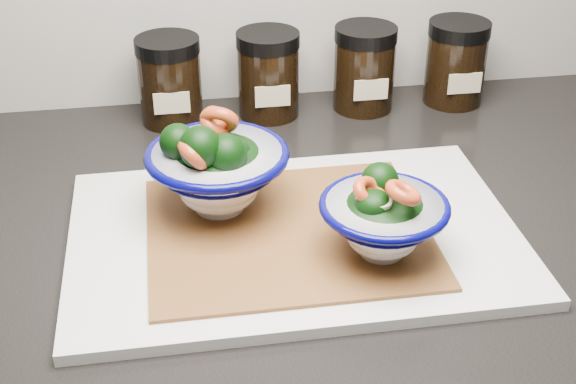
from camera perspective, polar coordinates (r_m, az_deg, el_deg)
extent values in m
cube|color=black|center=(0.90, 7.23, -1.69)|extent=(3.50, 0.60, 0.04)
cube|color=silver|center=(0.81, 0.44, -3.11)|extent=(0.45, 0.30, 0.01)
cube|color=#9E652F|center=(0.81, 0.00, -2.80)|extent=(0.28, 0.24, 0.00)
cylinder|color=white|center=(0.84, -4.90, -0.76)|extent=(0.05, 0.05, 0.01)
ellipsoid|color=white|center=(0.83, -4.94, 0.18)|extent=(0.08, 0.08, 0.04)
torus|color=#05044F|center=(0.81, -5.07, 2.64)|extent=(0.15, 0.15, 0.01)
torus|color=#05044F|center=(0.82, -5.02, 1.72)|extent=(0.12, 0.12, 0.00)
ellipsoid|color=black|center=(0.82, -5.04, 1.98)|extent=(0.11, 0.11, 0.05)
ellipsoid|color=black|center=(0.79, -4.42, 2.61)|extent=(0.04, 0.04, 0.04)
cylinder|color=#477233|center=(0.79, -4.38, 1.68)|extent=(0.01, 0.01, 0.03)
ellipsoid|color=black|center=(0.80, -7.84, 3.55)|extent=(0.04, 0.04, 0.04)
cylinder|color=#477233|center=(0.81, -7.78, 2.74)|extent=(0.01, 0.01, 0.02)
ellipsoid|color=black|center=(0.80, -5.80, 2.84)|extent=(0.04, 0.04, 0.03)
cylinder|color=#477233|center=(0.80, -5.76, 2.07)|extent=(0.01, 0.01, 0.02)
ellipsoid|color=black|center=(0.81, -3.83, 2.71)|extent=(0.04, 0.04, 0.03)
cylinder|color=#477233|center=(0.81, -3.80, 1.95)|extent=(0.01, 0.01, 0.02)
ellipsoid|color=black|center=(0.78, -6.26, 3.17)|extent=(0.04, 0.04, 0.04)
cylinder|color=#477233|center=(0.79, -6.20, 2.23)|extent=(0.02, 0.01, 0.03)
torus|color=#CA4926|center=(0.84, -5.11, 4.98)|extent=(0.06, 0.06, 0.04)
torus|color=#CA4926|center=(0.83, -4.91, 5.12)|extent=(0.06, 0.05, 0.05)
torus|color=#CA4926|center=(0.78, -6.74, 2.65)|extent=(0.04, 0.06, 0.06)
cylinder|color=#CCBC8E|center=(0.81, -5.90, 3.13)|extent=(0.02, 0.02, 0.01)
cylinder|color=white|center=(0.78, 6.67, -3.97)|extent=(0.04, 0.04, 0.01)
ellipsoid|color=white|center=(0.77, 6.73, -3.15)|extent=(0.07, 0.07, 0.03)
torus|color=#05044F|center=(0.75, 6.88, -1.00)|extent=(0.12, 0.12, 0.01)
torus|color=#05044F|center=(0.76, 6.82, -1.81)|extent=(0.10, 0.10, 0.00)
ellipsoid|color=black|center=(0.75, 6.84, -1.58)|extent=(0.09, 0.09, 0.04)
ellipsoid|color=black|center=(0.76, 6.54, 0.73)|extent=(0.04, 0.04, 0.04)
cylinder|color=#477233|center=(0.77, 6.49, -0.09)|extent=(0.01, 0.01, 0.02)
ellipsoid|color=black|center=(0.74, 6.13, -0.89)|extent=(0.03, 0.03, 0.03)
cylinder|color=#477233|center=(0.74, 6.08, -1.68)|extent=(0.01, 0.01, 0.02)
ellipsoid|color=black|center=(0.76, 5.98, -0.21)|extent=(0.03, 0.03, 0.03)
cylinder|color=#477233|center=(0.77, 5.93, -0.99)|extent=(0.01, 0.01, 0.02)
torus|color=#CA4926|center=(0.75, 6.39, -0.35)|extent=(0.05, 0.05, 0.04)
torus|color=#CA4926|center=(0.72, 8.19, -0.05)|extent=(0.05, 0.05, 0.03)
torus|color=#CA4926|center=(0.74, 5.83, 0.01)|extent=(0.04, 0.05, 0.04)
torus|color=#CA4926|center=(0.75, 6.05, -0.56)|extent=(0.05, 0.05, 0.03)
cylinder|color=#CCBC8E|center=(0.76, 7.24, 0.40)|extent=(0.02, 0.02, 0.01)
cylinder|color=#CCBC8E|center=(0.73, 6.72, -0.74)|extent=(0.02, 0.02, 0.01)
cylinder|color=black|center=(1.05, -8.36, 7.39)|extent=(0.08, 0.08, 0.09)
cylinder|color=black|center=(1.03, -8.60, 10.28)|extent=(0.08, 0.08, 0.02)
cube|color=#C6B793|center=(1.01, -8.26, 6.28)|extent=(0.04, 0.00, 0.03)
cylinder|color=black|center=(1.06, -1.41, 7.91)|extent=(0.08, 0.08, 0.09)
cylinder|color=black|center=(1.03, -1.45, 10.79)|extent=(0.08, 0.08, 0.02)
cube|color=#C6B793|center=(1.02, -1.10, 6.82)|extent=(0.05, 0.00, 0.03)
cylinder|color=black|center=(1.08, 5.42, 8.31)|extent=(0.08, 0.08, 0.09)
cylinder|color=black|center=(1.06, 5.57, 11.13)|extent=(0.08, 0.08, 0.02)
cube|color=#C6B793|center=(1.05, 5.92, 7.25)|extent=(0.04, 0.00, 0.03)
cylinder|color=black|center=(1.12, 11.80, 8.58)|extent=(0.08, 0.08, 0.09)
cylinder|color=black|center=(1.10, 12.12, 11.30)|extent=(0.08, 0.08, 0.02)
cube|color=#C6B793|center=(1.08, 12.46, 7.55)|extent=(0.04, 0.00, 0.03)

